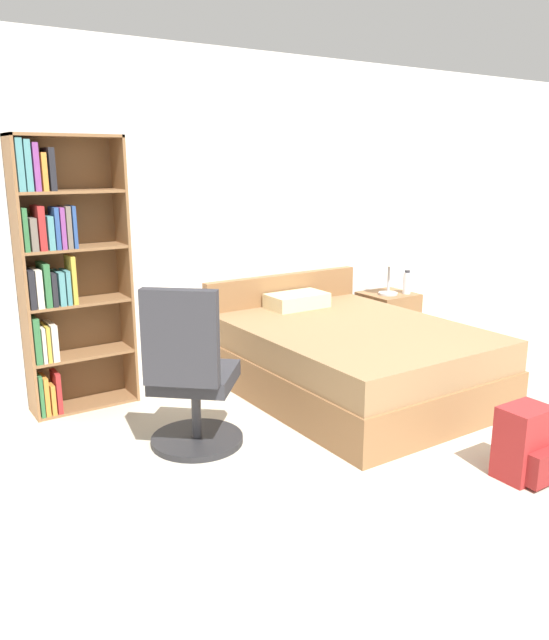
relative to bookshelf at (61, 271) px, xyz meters
name	(u,v)px	position (x,y,z in m)	size (l,w,h in m)	color
wall_back	(234,215)	(1.51, 0.22, 0.30)	(9.00, 0.06, 2.60)	white
bookshelf	(61,271)	(0.00, 0.00, 0.00)	(0.74, 0.28, 1.91)	brown
bed	(348,357)	(1.88, -0.84, -0.73)	(1.52, 1.98, 0.79)	brown
office_chair	(191,381)	(0.44, -1.09, -0.55)	(0.72, 0.72, 1.05)	#232326
nightstand	(387,320)	(3.00, -0.10, -0.74)	(0.46, 0.47, 0.52)	brown
table_lamp	(389,259)	(2.95, -0.15, -0.15)	(0.25, 0.25, 0.44)	#B2B2B7
water_bottle	(407,283)	(3.12, -0.22, -0.38)	(0.07, 0.07, 0.22)	silver
backpack_red	(525,445)	(1.83, -2.45, -0.80)	(0.29, 0.28, 0.42)	maroon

